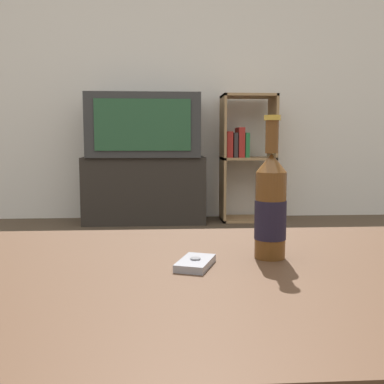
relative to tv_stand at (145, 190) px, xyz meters
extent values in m
cube|color=silver|center=(0.19, 0.26, 1.04)|extent=(8.00, 0.05, 2.60)
cube|color=#422B1C|center=(0.19, -2.77, 0.13)|extent=(1.24, 0.77, 0.04)
cube|color=#28231E|center=(0.00, 0.00, 0.00)|extent=(0.95, 0.36, 0.52)
cube|color=#2D2D2D|center=(0.00, 0.00, 0.50)|extent=(0.86, 0.42, 0.49)
cube|color=#234C2D|center=(0.00, -0.22, 0.50)|extent=(0.71, 0.01, 0.38)
cube|color=#99754C|center=(0.63, 0.04, 0.25)|extent=(0.02, 0.30, 1.01)
cube|color=#99754C|center=(1.03, 0.04, 0.25)|extent=(0.02, 0.30, 1.01)
cube|color=#99754C|center=(0.83, 0.04, -0.25)|extent=(0.43, 0.30, 0.02)
cube|color=#99754C|center=(0.83, 0.04, 0.25)|extent=(0.43, 0.30, 0.02)
cube|color=#99754C|center=(0.83, 0.04, 0.74)|extent=(0.43, 0.30, 0.02)
cube|color=maroon|center=(0.67, 0.04, 0.36)|extent=(0.05, 0.21, 0.20)
cube|color=#2D2828|center=(0.72, 0.04, 0.35)|extent=(0.03, 0.21, 0.20)
cube|color=maroon|center=(0.77, 0.04, 0.37)|extent=(0.05, 0.21, 0.24)
cube|color=#236B38|center=(0.81, 0.04, 0.35)|extent=(0.03, 0.21, 0.19)
cylinder|color=#563314|center=(0.36, -2.69, 0.24)|extent=(0.06, 0.06, 0.17)
cylinder|color=black|center=(0.36, -2.69, 0.23)|extent=(0.06, 0.06, 0.08)
cone|color=#563314|center=(0.36, -2.69, 0.35)|extent=(0.06, 0.06, 0.04)
cylinder|color=#563314|center=(0.36, -2.69, 0.40)|extent=(0.03, 0.03, 0.06)
cylinder|color=#B79333|center=(0.36, -2.69, 0.43)|extent=(0.03, 0.03, 0.01)
cube|color=gray|center=(0.21, -2.74, 0.16)|extent=(0.09, 0.11, 0.01)
cylinder|color=slate|center=(0.21, -2.74, 0.17)|extent=(0.02, 0.02, 0.00)
camera|label=1|loc=(0.15, -3.56, 0.39)|focal=42.00mm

